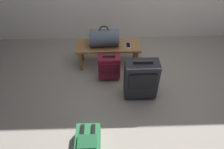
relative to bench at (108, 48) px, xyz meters
The scene contains 7 objects.
ground_plane 0.99m from the bench, 54.38° to the right, with size 6.60×6.60×0.00m, color gray.
bench is the anchor object (origin of this frame).
duffel_bag_slate 0.20m from the bench, behind, with size 0.44×0.26×0.34m.
cell_phone 0.31m from the bench, ahead, with size 0.07×0.14×0.01m.
suitcase_upright_charcoal 0.83m from the bench, 59.48° to the right, with size 0.44×0.25×0.63m.
suitcase_small_burgundy 0.37m from the bench, 89.36° to the right, with size 0.32×0.19×0.46m.
backpack_green 1.52m from the bench, 100.15° to the right, with size 0.28×0.38×0.21m.
Camera 1 is at (-0.58, -2.04, 2.35)m, focal length 35.03 mm.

